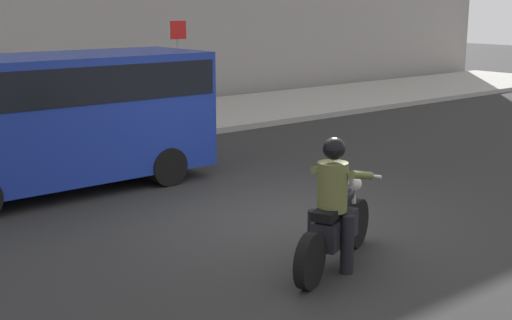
% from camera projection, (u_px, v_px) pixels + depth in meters
% --- Properties ---
extents(ground_plane, '(80.00, 80.00, 0.00)m').
position_uv_depth(ground_plane, '(283.00, 221.00, 9.50)').
color(ground_plane, '#262626').
extents(sidewalk_slab, '(40.00, 4.40, 0.14)m').
position_uv_depth(sidewalk_slab, '(49.00, 133.00, 15.53)').
color(sidewalk_slab, '#99968E').
rests_on(sidewalk_slab, ground_plane).
extents(motorcycle_with_rider_olive, '(1.93, 1.00, 1.52)m').
position_uv_depth(motorcycle_with_rider_olive, '(335.00, 214.00, 7.73)').
color(motorcycle_with_rider_olive, black).
rests_on(motorcycle_with_rider_olive, ground_plane).
extents(parked_van_cobalt_blue, '(4.93, 1.96, 2.15)m').
position_uv_depth(parked_van_cobalt_blue, '(54.00, 113.00, 10.80)').
color(parked_van_cobalt_blue, navy).
rests_on(parked_van_cobalt_blue, ground_plane).
extents(street_sign_post, '(0.44, 0.08, 2.42)m').
position_uv_depth(street_sign_post, '(179.00, 59.00, 16.91)').
color(street_sign_post, gray).
rests_on(street_sign_post, sidewalk_slab).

